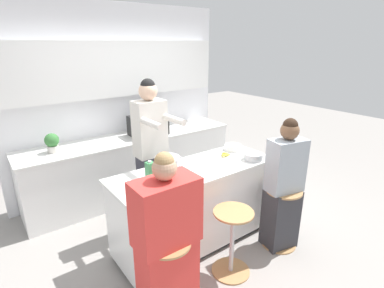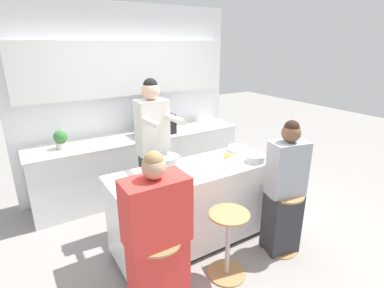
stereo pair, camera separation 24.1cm
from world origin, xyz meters
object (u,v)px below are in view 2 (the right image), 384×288
(kitchen_island, at_px, (195,206))
(person_wrapped_blanket, at_px, (157,241))
(bar_stool_rightmost, at_px, (283,219))
(coffee_cup_near, at_px, (143,187))
(juice_carton, at_px, (147,171))
(person_seated_near, at_px, (284,194))
(banana_bunch, at_px, (227,156))
(potted_plant, at_px, (61,139))
(bar_stool_leftmost, at_px, (159,271))
(fruit_bowl, at_px, (237,149))
(microwave, at_px, (156,124))
(cooking_pot, at_px, (167,163))
(bar_stool_center, at_px, (228,241))
(person_cooking, at_px, (154,156))

(kitchen_island, distance_m, person_wrapped_blanket, 0.96)
(bar_stool_rightmost, relative_size, coffee_cup_near, 5.66)
(person_wrapped_blanket, xyz_separation_m, coffee_cup_near, (0.07, 0.39, 0.29))
(juice_carton, bearing_deg, person_seated_near, -23.62)
(coffee_cup_near, bearing_deg, banana_bunch, 13.16)
(person_seated_near, distance_m, potted_plant, 2.77)
(bar_stool_leftmost, distance_m, fruit_bowl, 1.73)
(banana_bunch, xyz_separation_m, juice_carton, (-1.04, -0.10, 0.09))
(bar_stool_leftmost, relative_size, banana_bunch, 4.92)
(person_seated_near, height_order, microwave, person_seated_near)
(fruit_bowl, relative_size, banana_bunch, 1.49)
(cooking_pot, xyz_separation_m, potted_plant, (-0.79, 1.39, 0.02))
(cooking_pot, relative_size, juice_carton, 1.52)
(cooking_pot, distance_m, juice_carton, 0.31)
(bar_stool_center, bearing_deg, banana_bunch, 53.74)
(bar_stool_leftmost, bearing_deg, bar_stool_rightmost, 0.02)
(person_cooking, xyz_separation_m, banana_bunch, (0.70, -0.48, 0.02))
(bar_stool_leftmost, distance_m, person_wrapped_blanket, 0.29)
(bar_stool_leftmost, distance_m, juice_carton, 0.88)
(person_cooking, xyz_separation_m, juice_carton, (-0.33, -0.58, 0.10))
(bar_stool_center, distance_m, bar_stool_rightmost, 0.74)
(person_wrapped_blanket, distance_m, juice_carton, 0.69)
(potted_plant, bearing_deg, person_wrapped_blanket, -80.95)
(juice_carton, xyz_separation_m, microwave, (0.79, 1.48, 0.00))
(person_seated_near, distance_m, coffee_cup_near, 1.48)
(bar_stool_center, distance_m, person_wrapped_blanket, 0.79)
(person_wrapped_blanket, distance_m, microwave, 2.29)
(person_wrapped_blanket, relative_size, person_seated_near, 0.98)
(potted_plant, bearing_deg, banana_bunch, -42.61)
(bar_stool_leftmost, distance_m, banana_bunch, 1.50)
(bar_stool_rightmost, distance_m, fruit_bowl, 0.96)
(banana_bunch, relative_size, potted_plant, 0.58)
(bar_stool_center, xyz_separation_m, person_cooking, (-0.22, 1.14, 0.54))
(cooking_pot, height_order, coffee_cup_near, cooking_pot)
(fruit_bowl, xyz_separation_m, microwave, (-0.47, 1.28, 0.08))
(cooking_pot, bearing_deg, banana_bunch, -2.85)
(person_cooking, distance_m, coffee_cup_near, 0.88)
(kitchen_island, xyz_separation_m, potted_plant, (-1.07, 1.50, 0.55))
(kitchen_island, xyz_separation_m, juice_carton, (-0.55, -0.03, 0.56))
(kitchen_island, xyz_separation_m, person_wrapped_blanket, (-0.73, -0.59, 0.21))
(juice_carton, height_order, potted_plant, juice_carton)
(person_seated_near, relative_size, coffee_cup_near, 12.17)
(fruit_bowl, height_order, banana_bunch, fruit_bowl)
(person_cooking, bearing_deg, bar_stool_rightmost, -51.50)
(bar_stool_center, height_order, cooking_pot, cooking_pot)
(person_seated_near, bearing_deg, coffee_cup_near, 176.67)
(bar_stool_leftmost, relative_size, cooking_pot, 1.99)
(person_seated_near, bearing_deg, banana_bunch, 122.74)
(bar_stool_rightmost, bearing_deg, banana_bunch, 110.87)
(person_seated_near, xyz_separation_m, potted_plant, (-1.79, 2.09, 0.34))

